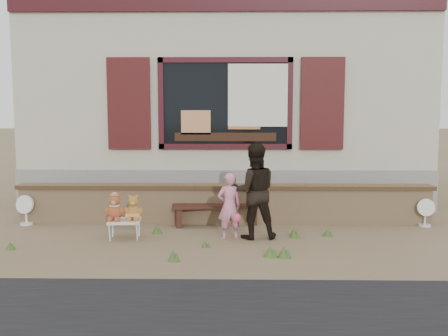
{
  "coord_description": "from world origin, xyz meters",
  "views": [
    {
      "loc": [
        0.15,
        -7.86,
        2.0
      ],
      "look_at": [
        0.0,
        0.6,
        1.0
      ],
      "focal_mm": 42.0,
      "sensor_mm": 36.0,
      "label": 1
    }
  ],
  "objects_px": {
    "folding_chair": "(124,221)",
    "teddy_bear_left": "(115,207)",
    "bench": "(216,210)",
    "adult": "(254,191)",
    "teddy_bear_right": "(134,207)",
    "child": "(229,206)"
  },
  "relations": [
    {
      "from": "teddy_bear_left",
      "to": "adult",
      "type": "xyz_separation_m",
      "value": [
        2.1,
        0.1,
        0.23
      ]
    },
    {
      "from": "bench",
      "to": "adult",
      "type": "xyz_separation_m",
      "value": [
        0.6,
        -0.83,
        0.45
      ]
    },
    {
      "from": "adult",
      "to": "bench",
      "type": "bearing_deg",
      "value": -60.25
    },
    {
      "from": "folding_chair",
      "to": "teddy_bear_right",
      "type": "distance_m",
      "value": 0.26
    },
    {
      "from": "folding_chair",
      "to": "teddy_bear_left",
      "type": "bearing_deg",
      "value": 180.0
    },
    {
      "from": "teddy_bear_right",
      "to": "adult",
      "type": "bearing_deg",
      "value": -3.2
    },
    {
      "from": "bench",
      "to": "adult",
      "type": "distance_m",
      "value": 1.12
    },
    {
      "from": "bench",
      "to": "teddy_bear_left",
      "type": "bearing_deg",
      "value": -158.56
    },
    {
      "from": "teddy_bear_left",
      "to": "adult",
      "type": "bearing_deg",
      "value": -2.77
    },
    {
      "from": "folding_chair",
      "to": "child",
      "type": "bearing_deg",
      "value": -5.07
    },
    {
      "from": "bench",
      "to": "folding_chair",
      "type": "height_order",
      "value": "bench"
    },
    {
      "from": "bench",
      "to": "teddy_bear_right",
      "type": "xyz_separation_m",
      "value": [
        -1.22,
        -0.9,
        0.22
      ]
    },
    {
      "from": "teddy_bear_left",
      "to": "child",
      "type": "bearing_deg",
      "value": -4.66
    },
    {
      "from": "child",
      "to": "adult",
      "type": "relative_size",
      "value": 0.7
    },
    {
      "from": "teddy_bear_left",
      "to": "teddy_bear_right",
      "type": "relative_size",
      "value": 1.05
    },
    {
      "from": "teddy_bear_right",
      "to": "teddy_bear_left",
      "type": "bearing_deg",
      "value": 180.0
    },
    {
      "from": "child",
      "to": "adult",
      "type": "xyz_separation_m",
      "value": [
        0.37,
        0.07,
        0.21
      ]
    },
    {
      "from": "teddy_bear_right",
      "to": "child",
      "type": "xyz_separation_m",
      "value": [
        1.45,
        -0.0,
        0.02
      ]
    },
    {
      "from": "child",
      "to": "teddy_bear_left",
      "type": "bearing_deg",
      "value": -16.91
    },
    {
      "from": "child",
      "to": "adult",
      "type": "height_order",
      "value": "adult"
    },
    {
      "from": "folding_chair",
      "to": "teddy_bear_right",
      "type": "relative_size",
      "value": 1.32
    },
    {
      "from": "teddy_bear_right",
      "to": "child",
      "type": "distance_m",
      "value": 1.45
    }
  ]
}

